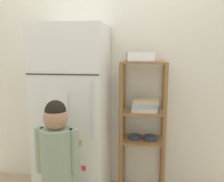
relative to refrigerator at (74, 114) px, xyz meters
name	(u,v)px	position (x,y,z in m)	size (l,w,h in m)	color
kitchen_wall_back	(106,83)	(0.25, 0.32, 0.25)	(2.54, 0.03, 2.13)	silver
refrigerator	(74,114)	(0.00, 0.00, 0.00)	(0.62, 0.62, 1.63)	white
child_standing	(57,154)	(0.02, -0.51, -0.18)	(0.34, 0.25, 1.05)	#3F393F
pantry_shelf_unit	(143,116)	(0.65, 0.14, -0.04)	(0.43, 0.29, 1.30)	olive
fruit_bin	(141,58)	(0.62, 0.13, 0.52)	(0.26, 0.17, 0.08)	white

